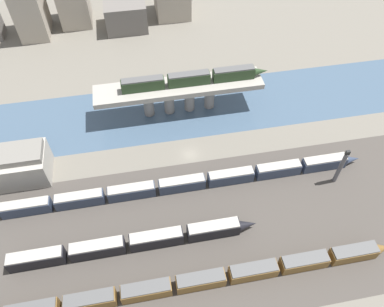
{
  "coord_description": "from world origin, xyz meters",
  "views": [
    {
      "loc": [
        -11.32,
        -64.74,
        79.5
      ],
      "look_at": [
        0.0,
        -2.97,
        3.89
      ],
      "focal_mm": 35.0,
      "sensor_mm": 36.0,
      "label": 1
    }
  ],
  "objects_px": {
    "train_on_bridge": "(194,78)",
    "warehouse_building": "(6,166)",
    "signal_tower": "(341,167)",
    "train_yard_far": "(162,187)",
    "train_yard_near": "(180,284)",
    "train_yard_mid": "(133,243)"
  },
  "relations": [
    {
      "from": "train_on_bridge",
      "to": "warehouse_building",
      "type": "xyz_separation_m",
      "value": [
        -51.6,
        -17.25,
        -6.94
      ]
    },
    {
      "from": "train_on_bridge",
      "to": "warehouse_building",
      "type": "bearing_deg",
      "value": -161.52
    },
    {
      "from": "warehouse_building",
      "to": "signal_tower",
      "type": "xyz_separation_m",
      "value": [
        82.62,
        -16.29,
        1.19
      ]
    },
    {
      "from": "train_yard_far",
      "to": "warehouse_building",
      "type": "bearing_deg",
      "value": 163.18
    },
    {
      "from": "train_yard_near",
      "to": "signal_tower",
      "type": "xyz_separation_m",
      "value": [
        43.86,
        20.39,
        4.02
      ]
    },
    {
      "from": "train_yard_mid",
      "to": "signal_tower",
      "type": "bearing_deg",
      "value": 10.0
    },
    {
      "from": "train_on_bridge",
      "to": "train_yard_far",
      "type": "bearing_deg",
      "value": -114.91
    },
    {
      "from": "train_yard_near",
      "to": "train_yard_far",
      "type": "distance_m",
      "value": 25.12
    },
    {
      "from": "train_yard_mid",
      "to": "train_yard_far",
      "type": "distance_m",
      "value": 16.36
    },
    {
      "from": "train_yard_far",
      "to": "signal_tower",
      "type": "height_order",
      "value": "signal_tower"
    },
    {
      "from": "train_on_bridge",
      "to": "train_yard_near",
      "type": "bearing_deg",
      "value": -103.39
    },
    {
      "from": "train_yard_near",
      "to": "train_yard_far",
      "type": "relative_size",
      "value": 0.9
    },
    {
      "from": "train_on_bridge",
      "to": "train_yard_far",
      "type": "height_order",
      "value": "train_on_bridge"
    },
    {
      "from": "train_yard_mid",
      "to": "train_yard_far",
      "type": "height_order",
      "value": "train_yard_mid"
    },
    {
      "from": "warehouse_building",
      "to": "train_on_bridge",
      "type": "bearing_deg",
      "value": 18.48
    },
    {
      "from": "train_on_bridge",
      "to": "signal_tower",
      "type": "relative_size",
      "value": 3.57
    },
    {
      "from": "train_yard_near",
      "to": "warehouse_building",
      "type": "distance_m",
      "value": 53.44
    },
    {
      "from": "train_on_bridge",
      "to": "train_yard_mid",
      "type": "bearing_deg",
      "value": -116.94
    },
    {
      "from": "train_yard_mid",
      "to": "warehouse_building",
      "type": "bearing_deg",
      "value": 139.37
    },
    {
      "from": "warehouse_building",
      "to": "train_yard_far",
      "type": "bearing_deg",
      "value": -16.82
    },
    {
      "from": "train_yard_far",
      "to": "warehouse_building",
      "type": "relative_size",
      "value": 5.08
    },
    {
      "from": "train_yard_far",
      "to": "signal_tower",
      "type": "distance_m",
      "value": 44.82
    }
  ]
}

